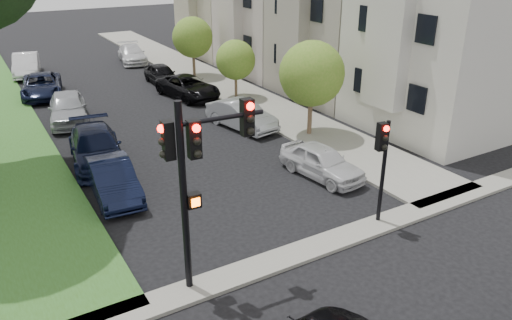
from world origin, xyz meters
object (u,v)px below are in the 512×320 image
car_parked_4 (132,54)px  small_tree_b (236,60)px  traffic_signal_main (197,162)px  small_tree_c (193,37)px  car_parked_2 (188,87)px  traffic_signal_secondary (382,154)px  car_parked_0 (322,162)px  car_parked_5 (113,179)px  car_parked_8 (42,86)px  car_parked_3 (162,74)px  car_parked_7 (68,108)px  car_parked_6 (96,147)px  car_parked_9 (26,65)px  small_tree_a (312,74)px  car_parked_1 (242,115)px

car_parked_4 → small_tree_b: bearing=-70.4°
traffic_signal_main → car_parked_4: size_ratio=1.15×
small_tree_c → car_parked_2: small_tree_c is taller
traffic_signal_secondary → car_parked_0: bearing=79.6°
car_parked_0 → car_parked_5: size_ratio=0.92×
traffic_signal_secondary → car_parked_4: 28.90m
small_tree_c → car_parked_8: 10.40m
traffic_signal_main → car_parked_3: (6.92, 21.21, -3.06)m
car_parked_7 → traffic_signal_main: bearing=-79.0°
car_parked_0 → car_parked_8: 19.80m
traffic_signal_secondary → car_parked_2: 17.47m
traffic_signal_secondary → car_parked_3: (0.49, 21.25, -1.90)m
traffic_signal_secondary → car_parked_6: size_ratio=0.72×
car_parked_0 → car_parked_4: car_parked_4 is taller
car_parked_2 → car_parked_7: size_ratio=1.02×
car_parked_0 → car_parked_7: bearing=113.7°
car_parked_2 → car_parked_7: 7.45m
traffic_signal_main → car_parked_8: traffic_signal_main is taller
car_parked_5 → car_parked_7: 9.68m
traffic_signal_secondary → car_parked_2: size_ratio=0.77×
car_parked_5 → car_parked_6: car_parked_6 is taller
small_tree_c → car_parked_7: bearing=-150.3°
small_tree_b → car_parked_8: small_tree_b is taller
small_tree_c → car_parked_9: 12.30m
car_parked_5 → car_parked_8: (0.02, 15.58, -0.00)m
car_parked_6 → small_tree_a: bearing=-3.0°
car_parked_5 → small_tree_c: bearing=60.3°
small_tree_a → car_parked_3: (-2.66, 13.18, -2.45)m
traffic_signal_main → traffic_signal_secondary: traffic_signal_main is taller
car_parked_6 → car_parked_8: size_ratio=1.02×
car_parked_1 → car_parked_8: 13.85m
car_parked_0 → car_parked_8: bearing=105.8°
car_parked_3 → car_parked_2: bearing=-85.6°
traffic_signal_secondary → car_parked_7: size_ratio=0.78×
small_tree_c → car_parked_5: 18.49m
car_parked_6 → car_parked_2: bearing=52.4°
car_parked_3 → car_parked_7: car_parked_7 is taller
car_parked_2 → car_parked_9: car_parked_9 is taller
car_parked_3 → traffic_signal_secondary: bearing=-90.1°
car_parked_2 → car_parked_9: bearing=115.0°
small_tree_b → traffic_signal_main: traffic_signal_main is taller
car_parked_4 → traffic_signal_secondary: bearing=-82.0°
traffic_signal_main → car_parked_5: (-0.62, 6.55, -3.03)m
car_parked_7 → car_parked_8: size_ratio=0.94×
car_parked_4 → car_parked_1: bearing=-80.5°
small_tree_a → car_parked_3: bearing=101.4°
small_tree_c → traffic_signal_main: size_ratio=0.78×
traffic_signal_main → car_parked_3: size_ratio=1.38×
traffic_signal_secondary → car_parked_7: 17.66m
traffic_signal_main → small_tree_b: bearing=58.5°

